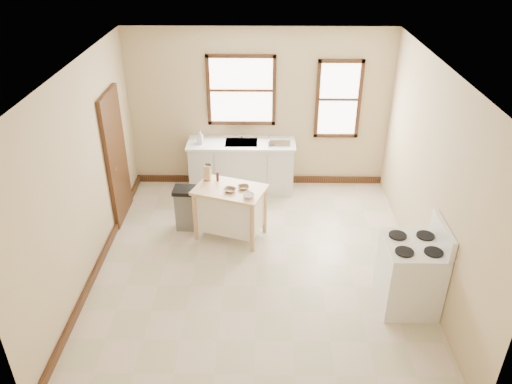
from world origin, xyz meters
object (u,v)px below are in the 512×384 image
at_px(soap_bottle_a, 201,137).
at_px(gas_stove, 411,266).
at_px(bowl_c, 248,196).
at_px(trash_bin, 187,208).
at_px(bowl_a, 230,190).
at_px(dish_rack, 279,141).
at_px(kitchen_island, 230,212).
at_px(pepper_grinder, 218,176).
at_px(bowl_b, 243,187).
at_px(knife_block, 207,173).
at_px(soap_bottle_b, 200,138).

height_order(soap_bottle_a, gas_stove, gas_stove).
relative_size(bowl_c, trash_bin, 0.24).
relative_size(soap_bottle_a, bowl_a, 1.29).
bearing_deg(bowl_c, dish_rack, 74.04).
distance_m(bowl_c, trash_bin, 1.20).
height_order(soap_bottle_a, kitchen_island, soap_bottle_a).
distance_m(pepper_grinder, bowl_b, 0.47).
height_order(kitchen_island, trash_bin, kitchen_island).
height_order(dish_rack, bowl_c, dish_rack).
distance_m(knife_block, trash_bin, 0.68).
distance_m(soap_bottle_a, kitchen_island, 1.66).
bearing_deg(soap_bottle_a, bowl_b, -64.47).
xyz_separation_m(bowl_a, bowl_c, (0.28, -0.17, 0.01)).
distance_m(pepper_grinder, gas_stove, 3.07).
distance_m(soap_bottle_a, bowl_c, 1.90).
distance_m(dish_rack, bowl_c, 1.74).
xyz_separation_m(soap_bottle_a, bowl_a, (0.58, -1.52, -0.18)).
relative_size(soap_bottle_a, bowl_b, 1.35).
relative_size(kitchen_island, bowl_a, 5.89).
xyz_separation_m(kitchen_island, bowl_a, (0.01, -0.09, 0.44)).
xyz_separation_m(dish_rack, trash_bin, (-1.46, -1.20, -0.62)).
relative_size(dish_rack, bowl_a, 2.22).
xyz_separation_m(soap_bottle_a, bowl_b, (0.78, -1.43, -0.18)).
height_order(bowl_a, bowl_b, bowl_a).
xyz_separation_m(soap_bottle_a, gas_stove, (2.89, -2.93, -0.44)).
bearing_deg(knife_block, bowl_c, -30.42).
bearing_deg(kitchen_island, soap_bottle_b, 131.66).
bearing_deg(soap_bottle_b, bowl_a, -62.34).
relative_size(soap_bottle_b, gas_stove, 0.17).
bearing_deg(kitchen_island, bowl_b, 18.64).
distance_m(bowl_a, trash_bin, 0.92).
bearing_deg(pepper_grinder, trash_bin, -177.68).
bearing_deg(bowl_b, dish_rack, 68.48).
xyz_separation_m(knife_block, gas_stove, (2.67, -1.78, -0.34)).
xyz_separation_m(soap_bottle_b, gas_stove, (2.90, -2.92, -0.43)).
xyz_separation_m(kitchen_island, bowl_c, (0.29, -0.25, 0.44)).
relative_size(bowl_a, gas_stove, 0.15).
height_order(pepper_grinder, gas_stove, gas_stove).
bearing_deg(soap_bottle_a, knife_block, -81.99).
relative_size(soap_bottle_a, pepper_grinder, 1.48).
distance_m(bowl_b, bowl_c, 0.26).
bearing_deg(soap_bottle_b, gas_stove, -39.13).
bearing_deg(knife_block, bowl_b, -17.61).
bearing_deg(dish_rack, trash_bin, -151.74).
height_order(knife_block, trash_bin, knife_block).
height_order(kitchen_island, gas_stove, gas_stove).
bearing_deg(dish_rack, gas_stove, -73.09).
xyz_separation_m(pepper_grinder, bowl_b, (0.40, -0.24, -0.05)).
bearing_deg(pepper_grinder, bowl_b, -30.99).
bearing_deg(soap_bottle_b, dish_rack, 5.87).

